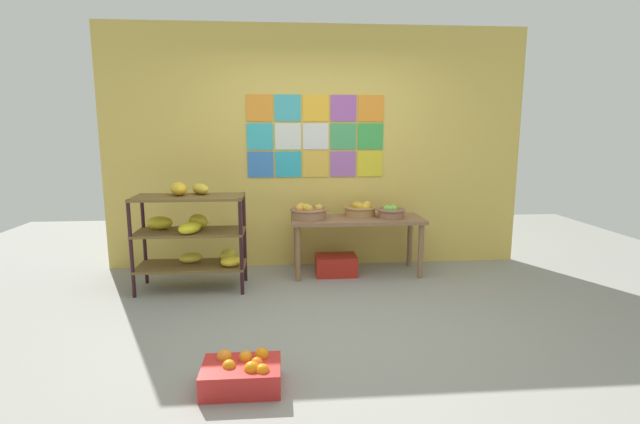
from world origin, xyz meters
The scene contains 9 objects.
ground centered at (0.00, 0.00, 0.00)m, with size 9.59×9.59×0.00m, color gray.
back_wall_with_art centered at (0.00, 1.82, 1.37)m, with size 4.81×0.07×2.74m.
banana_shelf_unit centered at (-1.30, 1.05, 0.61)m, with size 1.06×0.59×1.07m.
display_table centered at (0.42, 1.41, 0.55)m, with size 1.44×0.56×0.63m.
fruit_basket_back_right centered at (0.79, 1.38, 0.70)m, with size 0.31×0.31×0.15m.
fruit_basket_left centered at (-0.12, 1.40, 0.70)m, with size 0.40×0.40×0.17m.
fruit_basket_centre centered at (0.47, 1.51, 0.71)m, with size 0.36×0.36×0.17m.
produce_crate_under_table centered at (0.18, 1.38, 0.11)m, with size 0.45×0.32×0.22m, color #AA2016.
orange_crate_foreground centered at (-0.66, -0.86, 0.09)m, with size 0.48×0.33×0.21m.
Camera 1 is at (-0.39, -3.55, 1.58)m, focal length 26.09 mm.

